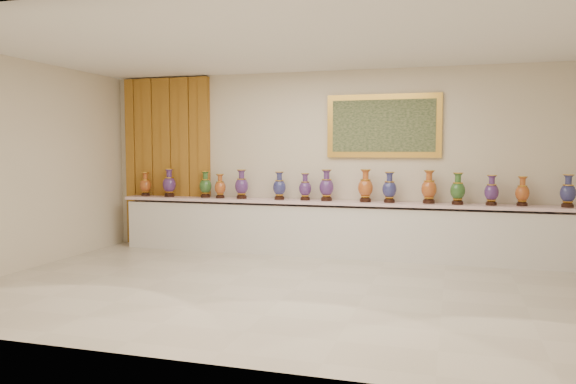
# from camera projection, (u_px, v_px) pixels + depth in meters

# --- Properties ---
(ground) EXTENTS (8.00, 8.00, 0.00)m
(ground) POSITION_uv_depth(u_px,v_px,m) (293.00, 290.00, 6.91)
(ground) COLOR beige
(ground) RESTS_ON ground
(room) EXTENTS (8.00, 8.00, 8.00)m
(room) POSITION_uv_depth(u_px,v_px,m) (199.00, 157.00, 9.81)
(room) COLOR beige
(room) RESTS_ON ground
(counter) EXTENTS (7.28, 0.48, 0.90)m
(counter) POSITION_uv_depth(u_px,v_px,m) (332.00, 229.00, 9.05)
(counter) COLOR white
(counter) RESTS_ON ground
(vase_0) EXTENTS (0.23, 0.23, 0.42)m
(vase_0) POSITION_uv_depth(u_px,v_px,m) (145.00, 185.00, 9.96)
(vase_0) COLOR black
(vase_0) RESTS_ON counter
(vase_1) EXTENTS (0.29, 0.29, 0.49)m
(vase_1) POSITION_uv_depth(u_px,v_px,m) (169.00, 184.00, 9.79)
(vase_1) COLOR black
(vase_1) RESTS_ON counter
(vase_2) EXTENTS (0.23, 0.23, 0.45)m
(vase_2) POSITION_uv_depth(u_px,v_px,m) (206.00, 186.00, 9.63)
(vase_2) COLOR black
(vase_2) RESTS_ON counter
(vase_3) EXTENTS (0.25, 0.25, 0.41)m
(vase_3) POSITION_uv_depth(u_px,v_px,m) (220.00, 187.00, 9.51)
(vase_3) COLOR black
(vase_3) RESTS_ON counter
(vase_4) EXTENTS (0.23, 0.23, 0.49)m
(vase_4) POSITION_uv_depth(u_px,v_px,m) (242.00, 186.00, 9.39)
(vase_4) COLOR black
(vase_4) RESTS_ON counter
(vase_5) EXTENTS (0.24, 0.24, 0.46)m
(vase_5) POSITION_uv_depth(u_px,v_px,m) (279.00, 187.00, 9.22)
(vase_5) COLOR black
(vase_5) RESTS_ON counter
(vase_6) EXTENTS (0.20, 0.20, 0.44)m
(vase_6) POSITION_uv_depth(u_px,v_px,m) (305.00, 188.00, 9.11)
(vase_6) COLOR black
(vase_6) RESTS_ON counter
(vase_7) EXTENTS (0.29, 0.29, 0.50)m
(vase_7) POSITION_uv_depth(u_px,v_px,m) (327.00, 187.00, 9.01)
(vase_7) COLOR black
(vase_7) RESTS_ON counter
(vase_8) EXTENTS (0.27, 0.27, 0.51)m
(vase_8) POSITION_uv_depth(u_px,v_px,m) (365.00, 187.00, 8.81)
(vase_8) COLOR black
(vase_8) RESTS_ON counter
(vase_9) EXTENTS (0.24, 0.24, 0.48)m
(vase_9) POSITION_uv_depth(u_px,v_px,m) (389.00, 189.00, 8.71)
(vase_9) COLOR black
(vase_9) RESTS_ON counter
(vase_10) EXTENTS (0.27, 0.27, 0.51)m
(vase_10) POSITION_uv_depth(u_px,v_px,m) (429.00, 189.00, 8.58)
(vase_10) COLOR black
(vase_10) RESTS_ON counter
(vase_11) EXTENTS (0.24, 0.24, 0.48)m
(vase_11) POSITION_uv_depth(u_px,v_px,m) (458.00, 190.00, 8.40)
(vase_11) COLOR black
(vase_11) RESTS_ON counter
(vase_12) EXTENTS (0.24, 0.24, 0.45)m
(vase_12) POSITION_uv_depth(u_px,v_px,m) (492.00, 192.00, 8.28)
(vase_12) COLOR black
(vase_12) RESTS_ON counter
(vase_13) EXTENTS (0.26, 0.26, 0.43)m
(vase_13) POSITION_uv_depth(u_px,v_px,m) (522.00, 193.00, 8.20)
(vase_13) COLOR black
(vase_13) RESTS_ON counter
(vase_14) EXTENTS (0.29, 0.29, 0.47)m
(vase_14) POSITION_uv_depth(u_px,v_px,m) (568.00, 193.00, 7.99)
(vase_14) COLOR black
(vase_14) RESTS_ON counter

